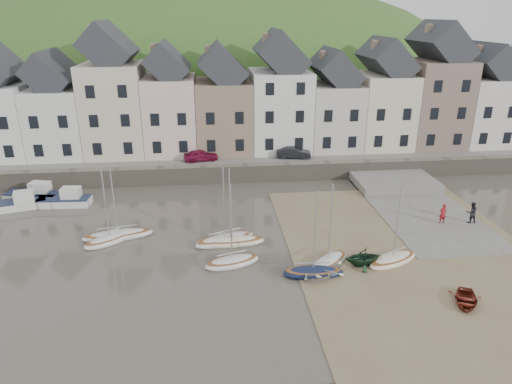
{
  "coord_description": "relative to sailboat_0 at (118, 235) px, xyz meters",
  "views": [
    {
      "loc": [
        -3.55,
        -28.83,
        16.63
      ],
      "look_at": [
        0.0,
        6.0,
        3.0
      ],
      "focal_mm": 32.48,
      "sensor_mm": 36.0,
      "label": 1
    }
  ],
  "objects": [
    {
      "name": "sailboat_5",
      "position": [
        14.12,
        -7.05,
        0.01
      ],
      "size": [
        4.17,
        1.65,
        6.32
      ],
      "color": "#121C3A",
      "rests_on": "ground"
    },
    {
      "name": "sailboat_3",
      "position": [
        8.74,
        -5.13,
        0.01
      ],
      "size": [
        4.25,
        2.57,
        6.32
      ],
      "color": "silver",
      "rests_on": "ground"
    },
    {
      "name": "beach",
      "position": [
        22.08,
        -4.84,
        -0.23
      ],
      "size": [
        18.0,
        26.0,
        0.06
      ],
      "primitive_type": "cube",
      "color": "#786249",
      "rests_on": "ground"
    },
    {
      "name": "quay_street",
      "position": [
        11.08,
        15.66,
        1.29
      ],
      "size": [
        70.0,
        7.0,
        0.1
      ],
      "primitive_type": "cube",
      "color": "slate",
      "rests_on": "quay_land"
    },
    {
      "name": "motorboat_0",
      "position": [
        -5.89,
        7.24,
        0.32
      ],
      "size": [
        4.81,
        1.99,
        1.7
      ],
      "color": "silver",
      "rests_on": "ground"
    },
    {
      "name": "sailboat_4",
      "position": [
        8.37,
        -1.63,
        0.0
      ],
      "size": [
        5.07,
        3.18,
        6.32
      ],
      "color": "silver",
      "rests_on": "ground"
    },
    {
      "name": "rowboat_white",
      "position": [
        14.58,
        -7.32,
        0.14
      ],
      "size": [
        4.01,
        3.8,
        0.68
      ],
      "primitive_type": "imported",
      "rotation": [
        0.0,
        0.0,
        -0.95
      ],
      "color": "silver",
      "rests_on": "beach"
    },
    {
      "name": "ground",
      "position": [
        11.08,
        -4.84,
        -0.26
      ],
      "size": [
        160.0,
        160.0,
        0.0
      ],
      "primitive_type": "plane",
      "color": "#4C453C",
      "rests_on": "ground"
    },
    {
      "name": "slipway",
      "position": [
        26.08,
        3.16,
        -0.2
      ],
      "size": [
        8.0,
        18.0,
        0.12
      ],
      "primitive_type": "cube",
      "color": "slate",
      "rests_on": "ground"
    },
    {
      "name": "quay_land",
      "position": [
        11.08,
        27.16,
        0.49
      ],
      "size": [
        90.0,
        30.0,
        1.5
      ],
      "primitive_type": "cube",
      "color": "#345A24",
      "rests_on": "ground"
    },
    {
      "name": "sailboat_2",
      "position": [
        8.8,
        -1.99,
        0.0
      ],
      "size": [
        5.29,
        1.6,
        6.32
      ],
      "color": "beige",
      "rests_on": "ground"
    },
    {
      "name": "sailboat_0",
      "position": [
        0.0,
        0.0,
        0.0
      ],
      "size": [
        5.65,
        2.38,
        6.32
      ],
      "color": "silver",
      "rests_on": "ground"
    },
    {
      "name": "person_dark",
      "position": [
        29.05,
        -0.31,
        0.78
      ],
      "size": [
        0.9,
        0.71,
        1.83
      ],
      "primitive_type": "imported",
      "rotation": [
        0.0,
        0.0,
        3.16
      ],
      "color": "black",
      "rests_on": "slipway"
    },
    {
      "name": "car_left",
      "position": [
        6.47,
        14.66,
        1.97
      ],
      "size": [
        3.87,
        2.11,
        1.25
      ],
      "primitive_type": "imported",
      "rotation": [
        0.0,
        0.0,
        1.75
      ],
      "color": "maroon",
      "rests_on": "quay_street"
    },
    {
      "name": "seawall",
      "position": [
        11.08,
        12.16,
        0.64
      ],
      "size": [
        70.0,
        1.2,
        1.8
      ],
      "primitive_type": "cube",
      "color": "slate",
      "rests_on": "ground"
    },
    {
      "name": "rowboat_red",
      "position": [
        22.61,
        -11.31,
        0.08
      ],
      "size": [
        2.97,
        3.31,
        0.56
      ],
      "primitive_type": "imported",
      "rotation": [
        0.0,
        0.0,
        -0.47
      ],
      "color": "maroon",
      "rests_on": "beach"
    },
    {
      "name": "rowboat_green",
      "position": [
        17.8,
        -6.2,
        0.47
      ],
      "size": [
        2.73,
        2.42,
        1.33
      ],
      "primitive_type": "imported",
      "rotation": [
        0.0,
        0.0,
        -1.47
      ],
      "color": "#173421",
      "rests_on": "beach"
    },
    {
      "name": "motorboat_2",
      "position": [
        -9.22,
        8.91,
        0.32
      ],
      "size": [
        5.36,
        2.86,
        1.7
      ],
      "color": "silver",
      "rests_on": "ground"
    },
    {
      "name": "hillside",
      "position": [
        6.08,
        55.16,
        -18.25
      ],
      "size": [
        134.4,
        84.0,
        84.0
      ],
      "color": "#345A24",
      "rests_on": "ground"
    },
    {
      "name": "car_right",
      "position": [
        16.61,
        14.66,
        1.97
      ],
      "size": [
        3.95,
        1.94,
        1.25
      ],
      "primitive_type": "imported",
      "rotation": [
        0.0,
        0.0,
        1.4
      ],
      "color": "black",
      "rests_on": "quay_street"
    },
    {
      "name": "sailboat_6",
      "position": [
        15.45,
        -5.86,
        0.01
      ],
      "size": [
        4.07,
        3.83,
        6.32
      ],
      "color": "silver",
      "rests_on": "ground"
    },
    {
      "name": "sailboat_7",
      "position": [
        20.11,
        -5.99,
        0.01
      ],
      "size": [
        4.51,
        3.16,
        6.32
      ],
      "color": "beige",
      "rests_on": "ground"
    },
    {
      "name": "sailboat_1",
      "position": [
        -0.49,
        -0.68,
        0.01
      ],
      "size": [
        4.26,
        3.8,
        6.32
      ],
      "color": "silver",
      "rests_on": "ground"
    },
    {
      "name": "motorboat_1",
      "position": [
        -9.8,
        6.88,
        0.32
      ],
      "size": [
        5.01,
        2.94,
        1.7
      ],
      "color": "silver",
      "rests_on": "ground"
    },
    {
      "name": "townhouse_terrace",
      "position": [
        12.84,
        19.16,
        7.07
      ],
      "size": [
        61.05,
        8.0,
        13.93
      ],
      "color": "silver",
      "rests_on": "quay_land"
    },
    {
      "name": "person_red",
      "position": [
        26.6,
        -0.18,
        0.72
      ],
      "size": [
        0.64,
        0.44,
        1.73
      ],
      "primitive_type": "imported",
      "rotation": [
        0.0,
        0.0,
        3.18
      ],
      "color": "maroon",
      "rests_on": "slipway"
    }
  ]
}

